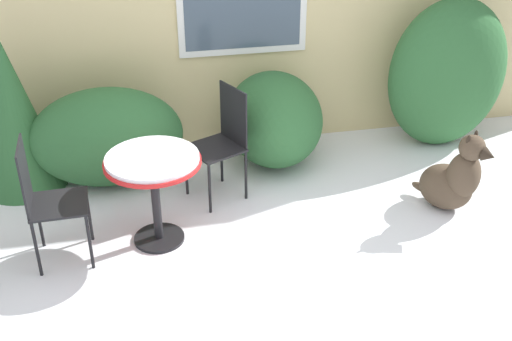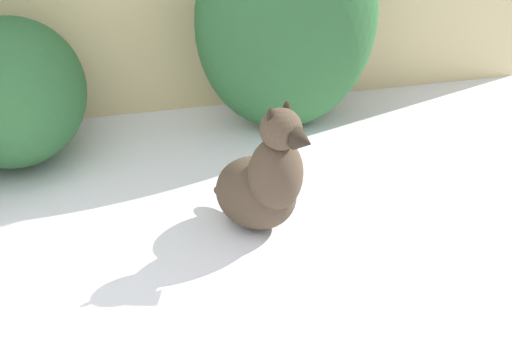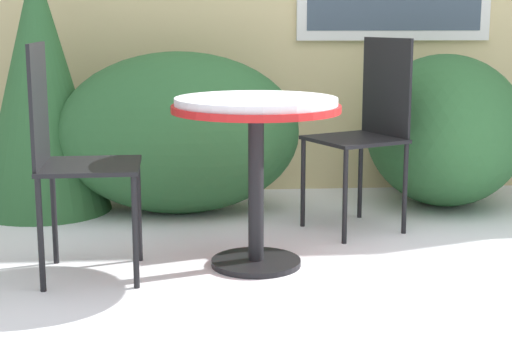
# 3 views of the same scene
# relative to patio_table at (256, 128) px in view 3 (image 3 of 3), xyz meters

# --- Properties ---
(ground_plane) EXTENTS (16.00, 16.00, 0.00)m
(ground_plane) POSITION_rel_patio_table_xyz_m (0.76, -0.64, -0.60)
(ground_plane) COLOR white
(shrub_left) EXTENTS (1.32, 0.75, 0.89)m
(shrub_left) POSITION_rel_patio_table_xyz_m (-0.34, 0.98, -0.16)
(shrub_left) COLOR #2D6033
(shrub_left) RESTS_ON ground_plane
(shrub_middle) EXTENTS (0.88, 1.05, 0.86)m
(shrub_middle) POSITION_rel_patio_table_xyz_m (1.16, 1.07, -0.17)
(shrub_middle) COLOR #2D6033
(shrub_middle) RESTS_ON ground_plane
(evergreen_bush) EXTENTS (0.73, 0.73, 1.38)m
(evergreen_bush) POSITION_rel_patio_table_xyz_m (-1.10, 1.09, 0.09)
(evergreen_bush) COLOR #2D6033
(evergreen_bush) RESTS_ON ground_plane
(patio_table) EXTENTS (0.72, 0.72, 0.73)m
(patio_table) POSITION_rel_patio_table_xyz_m (0.00, 0.00, 0.00)
(patio_table) COLOR black
(patio_table) RESTS_ON ground_plane
(patio_chair_near_table) EXTENTS (0.53, 0.53, 0.97)m
(patio_chair_near_table) POSITION_rel_patio_table_xyz_m (0.61, 0.58, -0.07)
(patio_chair_near_table) COLOR black
(patio_chair_near_table) RESTS_ON ground_plane
(patio_chair_far_side) EXTENTS (0.41, 0.41, 0.97)m
(patio_chair_far_side) POSITION_rel_patio_table_xyz_m (-0.77, -0.08, -0.07)
(patio_chair_far_side) COLOR black
(patio_chair_far_side) RESTS_ON ground_plane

